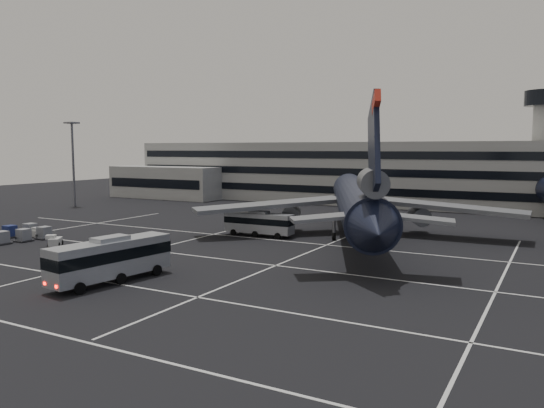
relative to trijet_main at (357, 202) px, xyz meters
The scene contains 10 objects.
ground 28.55m from the trijet_main, 119.49° to the right, with size 260.00×260.00×0.00m, color black.
lane_markings 27.48m from the trijet_main, 118.50° to the right, with size 90.00×55.62×0.01m.
terminal 49.66m from the trijet_main, 109.74° to the left, with size 125.00×26.00×24.00m.
hills 146.66m from the trijet_main, 88.36° to the left, with size 352.00×180.00×44.00m.
lightpole_left 69.93m from the trijet_main, behind, with size 2.40×2.40×18.28m.
trijet_main is the anchor object (origin of this frame).
bus_near 36.35m from the trijet_main, 109.45° to the right, with size 4.58×12.68×4.38m.
bus_far 14.32m from the trijet_main, 161.06° to the right, with size 10.41×2.86×3.65m.
tug_a 45.38m from the trijet_main, 153.19° to the right, with size 1.43×2.30×1.44m.
tug_b 40.57m from the trijet_main, 143.27° to the right, with size 2.51×2.68×1.49m.
Camera 1 is at (38.70, -45.41, 12.60)m, focal length 35.00 mm.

